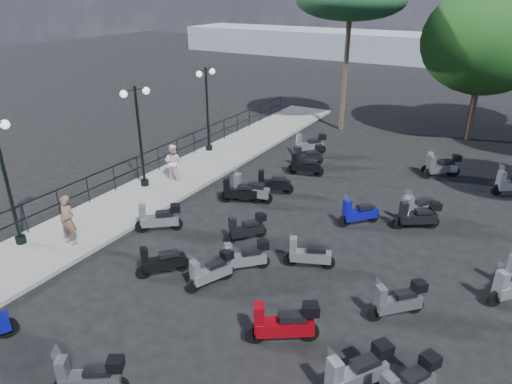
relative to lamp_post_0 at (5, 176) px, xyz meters
The scene contains 33 objects.
ground 8.73m from the lamp_post_0, 27.90° to the left, with size 120.00×120.00×0.00m, color black.
sidewalk 7.39m from the lamp_post_0, 82.73° to the left, with size 3.00×30.00×0.15m, color slate.
railing 6.92m from the lamp_post_0, 93.57° to the left, with size 0.04×26.04×1.10m.
lamp_post_0 is the anchor object (origin of this frame).
lamp_post_1 5.71m from the lamp_post_0, 87.57° to the left, with size 0.63×1.19×4.26m.
lamp_post_2 10.91m from the lamp_post_0, 90.44° to the left, with size 0.40×1.24×4.23m.
woman 2.29m from the lamp_post_0, 29.04° to the left, with size 0.62×0.41×1.70m, color brown.
pedestrian_far 7.13m from the lamp_post_0, 82.80° to the left, with size 0.78×0.60×1.60m, color silver.
scooter_2 4.98m from the lamp_post_0, 43.40° to the left, with size 1.40×1.17×1.33m.
scooter_3 8.59m from the lamp_post_0, 54.72° to the left, with size 1.79×0.69×1.44m.
scooter_4 12.05m from the lamp_post_0, 62.10° to the left, with size 1.64×0.76×1.35m.
scooter_5 12.93m from the lamp_post_0, 65.91° to the left, with size 1.18×1.38×1.32m.
scooter_6 7.74m from the lamp_post_0, 24.44° to the right, with size 1.42×1.00×1.27m.
scooter_7 5.66m from the lamp_post_0, 11.82° to the left, with size 1.13×1.31×1.30m.
scooter_8 7.17m from the lamp_post_0, 11.64° to the left, with size 0.83×1.48×1.25m.
scooter_9 7.79m from the lamp_post_0, 33.15° to the left, with size 1.05×1.27×1.20m.
scooter_10 9.76m from the lamp_post_0, 56.60° to the left, with size 1.56×0.88×1.33m.
scooter_11 14.17m from the lamp_post_0, 70.86° to the left, with size 1.48×1.27×1.42m.
scooter_13 9.79m from the lamp_post_0, ahead, with size 1.60×1.16×1.45m.
scooter_14 7.90m from the lamp_post_0, 19.27° to the left, with size 1.24×1.23×1.27m.
scooter_15 9.72m from the lamp_post_0, 22.51° to the left, with size 1.53×0.79×1.28m.
scooter_16 13.78m from the lamp_post_0, 35.17° to the left, with size 1.48×1.06×1.33m.
scooter_17 17.36m from the lamp_post_0, 50.64° to the left, with size 1.25×1.31×1.36m.
scooter_19 11.78m from the lamp_post_0, ahead, with size 1.17×1.56×1.42m.
scooter_20 12.21m from the lamp_post_0, 12.84° to the left, with size 1.26×1.27×1.30m.
scooter_21 11.81m from the lamp_post_0, 37.53° to the left, with size 1.19×1.30×1.32m.
scooter_22 14.04m from the lamp_post_0, 37.60° to the left, with size 1.05×1.53×1.39m.
scooter_23 17.59m from the lamp_post_0, 51.05° to the left, with size 1.62×0.84×1.35m.
scooter_29 18.96m from the lamp_post_0, 42.75° to the left, with size 1.42×1.13×1.36m.
scooter_30 8.18m from the lamp_post_0, 55.44° to the left, with size 1.56×0.88×1.33m.
broadleaf_tree 23.27m from the lamp_post_0, 60.65° to the left, with size 6.61×6.61×8.19m.
pine_2 19.52m from the lamp_post_0, 76.58° to the left, with size 6.04×6.04×8.30m.
distant_hills 49.47m from the lamp_post_0, 81.42° to the left, with size 70.00×8.00×3.00m, color gray.
Camera 1 is at (5.96, -11.41, 7.93)m, focal length 32.00 mm.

